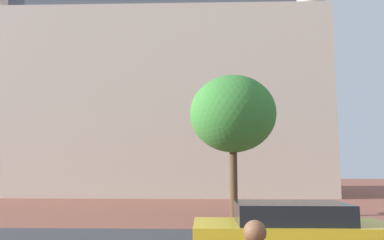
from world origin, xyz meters
TOP-DOWN VIEW (x-y plane):
  - ground_plane at (0.00, 10.00)m, footprint 120.00×120.00m
  - landmark_building at (-3.38, 29.79)m, footprint 27.44×12.60m
  - car_yellow at (2.86, 6.06)m, footprint 4.59×2.05m
  - tree_curb_far at (2.14, 13.84)m, footprint 3.90×3.90m

SIDE VIEW (x-z plane):
  - ground_plane at x=0.00m, z-range 0.00..0.00m
  - car_yellow at x=2.86m, z-range -0.02..1.38m
  - tree_curb_far at x=2.14m, z-range 1.42..7.80m
  - landmark_building at x=-3.38m, z-range -8.99..27.51m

